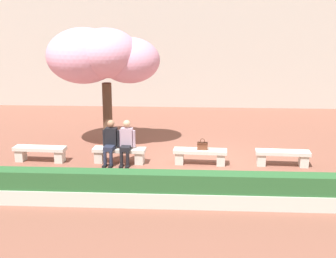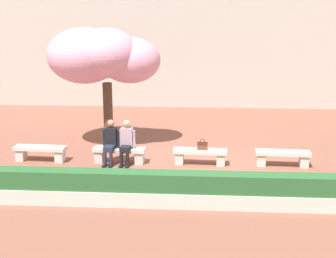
# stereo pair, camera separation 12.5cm
# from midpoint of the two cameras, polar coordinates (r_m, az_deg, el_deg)

# --- Properties ---
(ground_plane) EXTENTS (100.00, 100.00, 0.00)m
(ground_plane) POSITION_cam_midpoint_polar(r_m,az_deg,el_deg) (13.76, 4.17, -4.31)
(ground_plane) COLOR brown
(building_facade) EXTENTS (28.00, 4.00, 8.21)m
(building_facade) POSITION_cam_midpoint_polar(r_m,az_deg,el_deg) (23.31, 4.27, 13.59)
(building_facade) COLOR #B7B2A8
(building_facade) RESTS_ON ground
(stone_bench_west_end) EXTENTS (1.57, 0.50, 0.45)m
(stone_bench_west_end) POSITION_cam_midpoint_polar(r_m,az_deg,el_deg) (14.43, -15.06, -2.66)
(stone_bench_west_end) COLOR beige
(stone_bench_west_end) RESTS_ON ground
(stone_bench_near_west) EXTENTS (1.57, 0.50, 0.45)m
(stone_bench_near_west) POSITION_cam_midpoint_polar(r_m,az_deg,el_deg) (13.85, -5.70, -2.93)
(stone_bench_near_west) COLOR beige
(stone_bench_near_west) RESTS_ON ground
(stone_bench_center) EXTENTS (1.57, 0.50, 0.45)m
(stone_bench_center) POSITION_cam_midpoint_polar(r_m,az_deg,el_deg) (13.67, 4.19, -3.14)
(stone_bench_center) COLOR beige
(stone_bench_center) RESTS_ON ground
(stone_bench_near_east) EXTENTS (1.57, 0.50, 0.45)m
(stone_bench_near_east) POSITION_cam_midpoint_polar(r_m,az_deg,el_deg) (13.90, 14.06, -3.25)
(stone_bench_near_east) COLOR beige
(stone_bench_near_east) RESTS_ON ground
(person_seated_left) EXTENTS (0.51, 0.71, 1.29)m
(person_seated_left) POSITION_cam_midpoint_polar(r_m,az_deg,el_deg) (13.73, -6.76, -1.37)
(person_seated_left) COLOR black
(person_seated_left) RESTS_ON ground
(person_seated_right) EXTENTS (0.51, 0.70, 1.29)m
(person_seated_right) POSITION_cam_midpoint_polar(r_m,az_deg,el_deg) (13.65, -4.84, -1.41)
(person_seated_right) COLOR black
(person_seated_right) RESTS_ON ground
(handbag) EXTENTS (0.30, 0.15, 0.34)m
(handbag) POSITION_cam_midpoint_polar(r_m,az_deg,el_deg) (13.57, 4.47, -2.02)
(handbag) COLOR brown
(handbag) RESTS_ON stone_bench_center
(cherry_tree_main) EXTENTS (3.60, 2.42, 3.87)m
(cherry_tree_main) POSITION_cam_midpoint_polar(r_m,az_deg,el_deg) (15.13, -7.84, 8.77)
(cherry_tree_main) COLOR #513828
(cherry_tree_main) RESTS_ON ground
(planter_hedge_foreground) EXTENTS (13.47, 0.50, 0.80)m
(planter_hedge_foreground) POSITION_cam_midpoint_polar(r_m,az_deg,el_deg) (10.80, 4.26, -7.46)
(planter_hedge_foreground) COLOR beige
(planter_hedge_foreground) RESTS_ON ground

